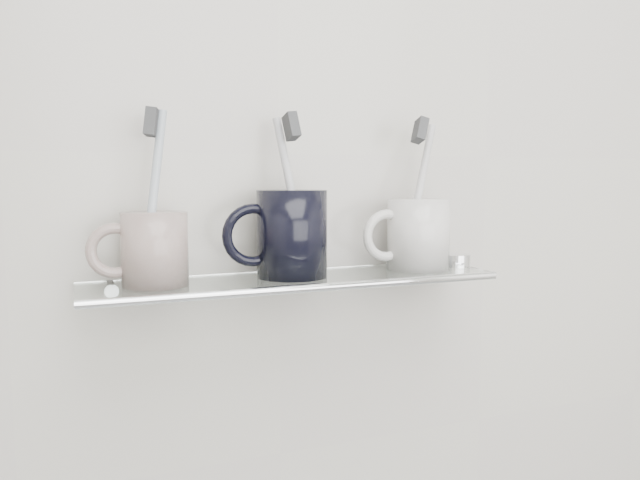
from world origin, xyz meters
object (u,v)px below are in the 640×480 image
shelf_glass (295,280)px  mug_center (292,234)px  mug_left (155,249)px  mug_right (418,234)px

shelf_glass → mug_center: 0.06m
mug_left → mug_right: size_ratio=0.89×
mug_left → shelf_glass: bearing=-21.0°
mug_left → mug_center: mug_center is taller
mug_center → mug_left: bearing=-166.1°
mug_left → mug_right: mug_right is taller
shelf_glass → mug_left: 0.17m
shelf_glass → mug_center: size_ratio=4.76×
shelf_glass → mug_right: size_ratio=5.44×
mug_center → mug_right: mug_center is taller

